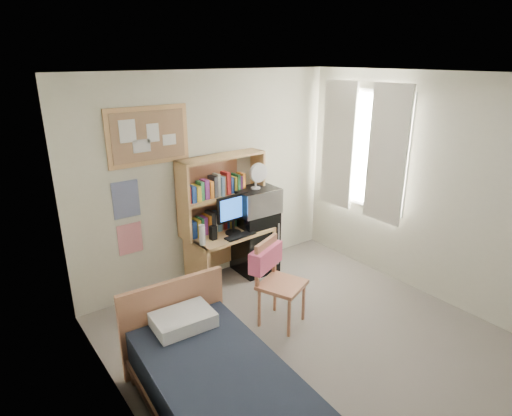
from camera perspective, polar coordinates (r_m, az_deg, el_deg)
floor at (r=4.47m, az=9.45°, el=-18.75°), size 3.60×4.20×0.02m
ceiling at (r=3.52m, az=11.90°, el=16.90°), size 3.60×4.20×0.02m
wall_back at (r=5.36m, az=-6.01°, el=3.90°), size 3.60×0.04×2.60m
wall_left at (r=2.88m, az=-15.41°, el=-11.29°), size 0.04×4.20×2.60m
wall_right at (r=5.21m, az=24.26°, el=1.76°), size 0.04×4.20×2.60m
window_unit at (r=5.74m, az=14.05°, el=7.57°), size 0.10×1.40×1.70m
curtain_left at (r=5.48m, az=17.06°, el=6.73°), size 0.04×0.55×1.70m
curtain_right at (r=5.97m, az=10.90°, el=8.26°), size 0.04×0.55×1.70m
bulletin_board at (r=4.87m, az=-14.17°, el=9.31°), size 0.94×0.03×0.64m
poster_wave at (r=4.92m, az=-16.96°, el=1.10°), size 0.30×0.01×0.42m
poster_japan at (r=5.09m, az=-16.44°, el=-3.93°), size 0.28×0.01×0.36m
desk at (r=5.50m, az=-3.36°, el=-6.37°), size 1.10×0.60×0.67m
desk_chair at (r=4.58m, az=3.50°, el=-10.08°), size 0.62×0.62×0.95m
mini_fridge at (r=5.70m, az=-0.17°, el=-4.43°), size 0.50×0.50×0.84m
bed at (r=3.55m, az=-3.93°, el=-24.72°), size 1.07×1.97×0.53m
hutch at (r=5.31m, az=-4.50°, el=2.02°), size 1.17×0.36×0.94m
monitor at (r=5.23m, az=-3.09°, el=-0.92°), size 0.46×0.06×0.48m
keyboard at (r=5.21m, az=-2.11°, el=-3.72°), size 0.41×0.15×0.02m
speaker_left at (r=5.13m, az=-5.74°, el=-3.30°), size 0.08×0.08×0.17m
speaker_right at (r=5.46m, az=-0.55°, el=-1.72°), size 0.08×0.08×0.18m
water_bottle at (r=4.99m, az=-7.19°, el=-3.57°), size 0.08×0.08×0.24m
hoodie at (r=4.54m, az=1.31°, el=-6.59°), size 0.50×0.32×0.23m
microwave at (r=5.47m, az=-0.06°, el=1.03°), size 0.55×0.43×0.32m
desk_fan at (r=5.38m, az=-0.06°, el=4.16°), size 0.25×0.25×0.30m
pillow at (r=3.88m, az=-9.68°, el=-14.47°), size 0.53×0.39×0.12m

